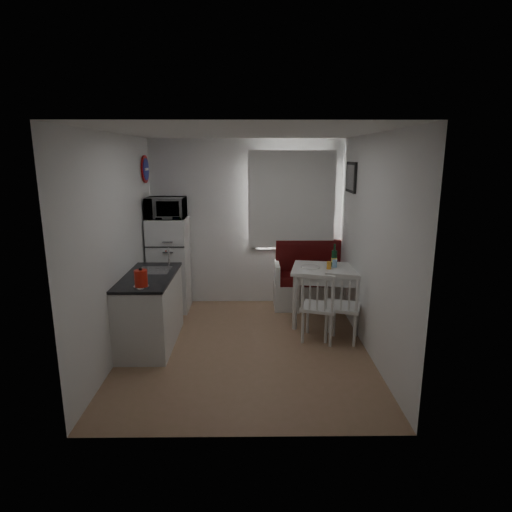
{
  "coord_description": "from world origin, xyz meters",
  "views": [
    {
      "loc": [
        0.08,
        -4.96,
        2.35
      ],
      "look_at": [
        0.14,
        0.5,
        1.06
      ],
      "focal_mm": 30.0,
      "sensor_mm": 36.0,
      "label": 1
    }
  ],
  "objects": [
    {
      "name": "microwave",
      "position": [
        -1.18,
        1.35,
        1.59
      ],
      "size": [
        0.57,
        0.39,
        0.31
      ],
      "primitive_type": "imported",
      "color": "white",
      "rests_on": "fridge"
    },
    {
      "name": "wall_right",
      "position": [
        1.5,
        0.0,
        1.3
      ],
      "size": [
        0.02,
        3.5,
        2.6
      ],
      "primitive_type": "cube",
      "color": "white",
      "rests_on": "floor"
    },
    {
      "name": "chair_right",
      "position": [
        1.25,
        0.13,
        0.58
      ],
      "size": [
        0.55,
        0.54,
        0.5
      ],
      "rotation": [
        0.0,
        0.0,
        -0.32
      ],
      "color": "silver",
      "rests_on": "floor"
    },
    {
      "name": "ceiling",
      "position": [
        0.0,
        0.0,
        2.6
      ],
      "size": [
        3.0,
        3.5,
        0.02
      ],
      "primitive_type": "cube",
      "color": "white",
      "rests_on": "wall_back"
    },
    {
      "name": "kitchen_counter",
      "position": [
        -1.2,
        0.16,
        0.46
      ],
      "size": [
        0.62,
        1.32,
        1.16
      ],
      "color": "silver",
      "rests_on": "floor"
    },
    {
      "name": "floor",
      "position": [
        0.0,
        0.0,
        0.0
      ],
      "size": [
        3.0,
        3.5,
        0.02
      ],
      "primitive_type": "cube",
      "color": "#96724F",
      "rests_on": "ground"
    },
    {
      "name": "chair_left",
      "position": [
        0.95,
        0.13,
        0.58
      ],
      "size": [
        0.55,
        0.54,
        0.5
      ],
      "rotation": [
        0.0,
        0.0,
        -0.32
      ],
      "color": "silver",
      "rests_on": "floor"
    },
    {
      "name": "drinking_glass_orange",
      "position": [
        1.15,
        0.75,
        0.87
      ],
      "size": [
        0.06,
        0.06,
        0.11
      ],
      "primitive_type": "cylinder",
      "color": "orange",
      "rests_on": "dining_table"
    },
    {
      "name": "kettle",
      "position": [
        -1.15,
        -0.38,
        1.02
      ],
      "size": [
        0.17,
        0.17,
        0.23
      ],
      "primitive_type": "cylinder",
      "color": "red",
      "rests_on": "kitchen_counter"
    },
    {
      "name": "dining_table",
      "position": [
        1.2,
        0.8,
        0.72
      ],
      "size": [
        1.21,
        0.95,
        0.81
      ],
      "rotation": [
        0.0,
        0.0,
        -0.19
      ],
      "color": "silver",
      "rests_on": "floor"
    },
    {
      "name": "bench",
      "position": [
        1.16,
        1.51,
        0.34
      ],
      "size": [
        1.45,
        0.56,
        1.04
      ],
      "color": "silver",
      "rests_on": "floor"
    },
    {
      "name": "wall_back",
      "position": [
        0.0,
        1.75,
        1.3
      ],
      "size": [
        3.0,
        0.02,
        2.6
      ],
      "primitive_type": "cube",
      "color": "white",
      "rests_on": "floor"
    },
    {
      "name": "wall_front",
      "position": [
        0.0,
        -1.75,
        1.3
      ],
      "size": [
        3.0,
        0.02,
        2.6
      ],
      "primitive_type": "cube",
      "color": "white",
      "rests_on": "floor"
    },
    {
      "name": "picture_frame",
      "position": [
        1.48,
        1.1,
        2.05
      ],
      "size": [
        0.04,
        0.52,
        0.42
      ],
      "primitive_type": "cube",
      "color": "black",
      "rests_on": "wall_right"
    },
    {
      "name": "wine_bottle",
      "position": [
        1.25,
        0.9,
        0.98
      ],
      "size": [
        0.08,
        0.08,
        0.32
      ],
      "primitive_type": null,
      "color": "#12391E",
      "rests_on": "dining_table"
    },
    {
      "name": "window",
      "position": [
        0.7,
        1.72,
        1.62
      ],
      "size": [
        1.22,
        0.06,
        1.47
      ],
      "primitive_type": "cube",
      "color": "silver",
      "rests_on": "wall_back"
    },
    {
      "name": "fridge",
      "position": [
        -1.18,
        1.4,
        0.72
      ],
      "size": [
        0.57,
        0.57,
        1.44
      ],
      "primitive_type": "cube",
      "color": "white",
      "rests_on": "floor"
    },
    {
      "name": "plate",
      "position": [
        0.9,
        0.82,
        0.82
      ],
      "size": [
        0.26,
        0.26,
        0.02
      ],
      "primitive_type": "cylinder",
      "color": "white",
      "rests_on": "dining_table"
    },
    {
      "name": "wall_left",
      "position": [
        -1.5,
        0.0,
        1.3
      ],
      "size": [
        0.02,
        3.5,
        2.6
      ],
      "primitive_type": "cube",
      "color": "white",
      "rests_on": "floor"
    },
    {
      "name": "curtain",
      "position": [
        0.7,
        1.65,
        1.68
      ],
      "size": [
        1.35,
        0.02,
        1.5
      ],
      "primitive_type": "cube",
      "color": "white",
      "rests_on": "wall_back"
    },
    {
      "name": "drinking_glass_blue",
      "position": [
        1.25,
        0.85,
        0.87
      ],
      "size": [
        0.07,
        0.07,
        0.11
      ],
      "primitive_type": "cylinder",
      "color": "#8CBFEE",
      "rests_on": "dining_table"
    },
    {
      "name": "wall_sign",
      "position": [
        -1.47,
        1.45,
        2.15
      ],
      "size": [
        0.03,
        0.4,
        0.4
      ],
      "primitive_type": "cylinder",
      "rotation": [
        0.0,
        1.57,
        0.0
      ],
      "color": "#192497",
      "rests_on": "wall_left"
    }
  ]
}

